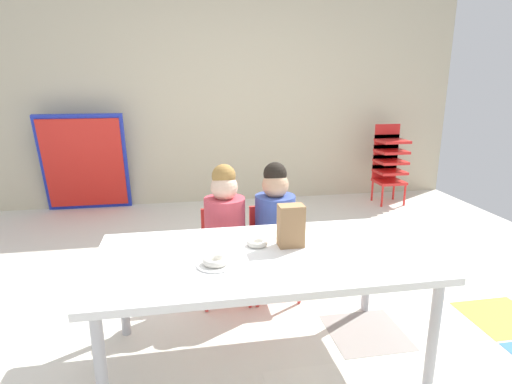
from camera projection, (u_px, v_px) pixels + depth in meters
name	position (u px, v px, depth m)	size (l,w,h in m)	color
ground_plane	(275.00, 303.00, 2.81)	(5.54, 5.04, 0.02)	silver
back_wall	(228.00, 87.00, 4.86)	(5.54, 0.10, 2.69)	beige
craft_table	(263.00, 263.00, 2.10)	(1.63, 0.83, 0.60)	white
seated_child_near_camera	(225.00, 221.00, 2.69)	(0.32, 0.32, 0.92)	red
seated_child_middle_seat	(275.00, 218.00, 2.75)	(0.32, 0.31, 0.92)	red
kid_chair_red_stack	(389.00, 160.00, 4.93)	(0.32, 0.30, 0.92)	red
folded_activity_table	(85.00, 163.00, 4.60)	(0.90, 0.29, 1.09)	#1E33BF
paper_bag_brown	(291.00, 226.00, 2.16)	(0.13, 0.09, 0.22)	#9E754C
paper_plate_near_edge	(216.00, 265.00, 1.96)	(0.18, 0.18, 0.01)	white
donut_powdered_on_plate	(216.00, 260.00, 1.95)	(0.12, 0.12, 0.03)	white
donut_powdered_loose	(257.00, 243.00, 2.19)	(0.11, 0.11, 0.03)	white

